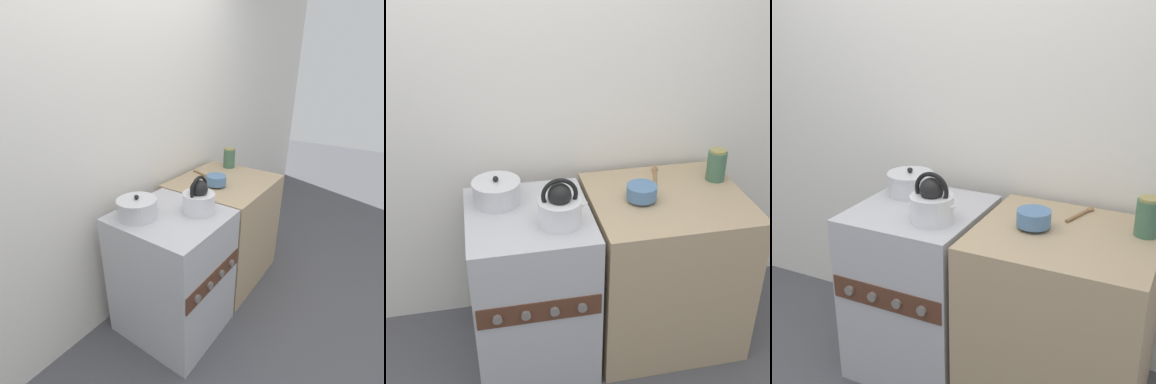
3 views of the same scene
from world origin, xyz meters
The scene contains 8 objects.
wall_back centered at (0.00, 0.76, 1.25)m, with size 7.00×0.06×2.50m.
stove centered at (0.00, 0.32, 0.43)m, with size 0.59×0.65×0.86m.
counter centered at (0.71, 0.35, 0.43)m, with size 0.78×0.69×0.85m.
kettle centered at (0.13, 0.20, 0.94)m, with size 0.24×0.20×0.23m.
cooking_pot centered at (-0.13, 0.46, 0.92)m, with size 0.23×0.23×0.14m.
enamel_bowl centered at (0.56, 0.34, 0.90)m, with size 0.15×0.15×0.08m.
storage_jar centered at (1.01, 0.48, 0.94)m, with size 0.10×0.10×0.17m.
wooden_spoon centered at (0.71, 0.58, 0.86)m, with size 0.09×0.22×0.02m.
Camera 3 is at (1.22, -1.71, 1.81)m, focal length 50.00 mm.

